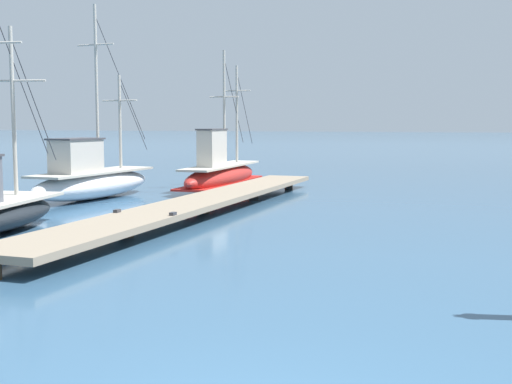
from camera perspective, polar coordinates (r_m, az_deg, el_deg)
name	(u,v)px	position (r m, az deg, el deg)	size (l,w,h in m)	color
floating_dock	(203,201)	(20.14, -4.60, -0.80)	(2.26, 18.66, 0.53)	gray
fishing_boat_0	(91,179)	(24.45, -14.14, 1.12)	(1.94, 6.82, 6.99)	silver
fishing_boat_2	(221,173)	(27.11, -3.10, 1.68)	(1.87, 7.84, 5.73)	#AD2823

